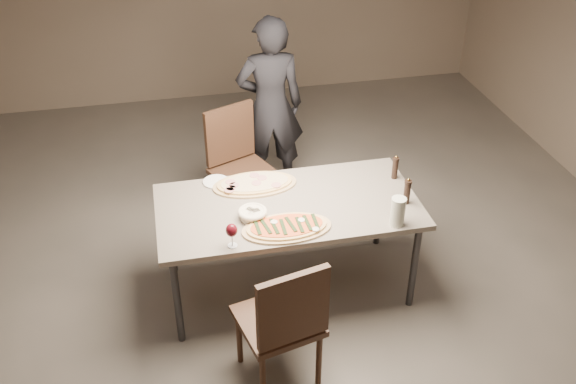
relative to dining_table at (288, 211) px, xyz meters
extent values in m
plane|color=#605A53|center=(0.00, 0.00, -0.69)|extent=(7.00, 7.00, 0.00)
cube|color=gray|center=(0.00, 0.00, 0.04)|extent=(1.80, 0.90, 0.04)
cylinder|color=#333335|center=(-0.82, -0.37, -0.34)|extent=(0.05, 0.05, 0.71)
cylinder|color=#333335|center=(0.82, -0.37, -0.34)|extent=(0.05, 0.05, 0.71)
cylinder|color=#333335|center=(-0.82, 0.37, -0.34)|extent=(0.05, 0.05, 0.71)
cylinder|color=#333335|center=(0.82, 0.37, -0.34)|extent=(0.05, 0.05, 0.71)
ellipsoid|color=white|center=(0.10, -0.36, 0.10)|extent=(0.05, 0.05, 0.01)
ellipsoid|color=white|center=(-0.14, -0.23, 0.10)|extent=(0.05, 0.05, 0.01)
ellipsoid|color=white|center=(0.04, -0.25, 0.10)|extent=(0.05, 0.05, 0.01)
cube|color=#1F3215|center=(-0.26, -0.26, 0.09)|extent=(0.03, 0.17, 0.01)
cube|color=#1F3215|center=(-0.20, -0.27, 0.09)|extent=(0.06, 0.17, 0.01)
cube|color=#1F3215|center=(-0.15, -0.28, 0.09)|extent=(0.04, 0.17, 0.01)
cube|color=#1F3215|center=(-0.10, -0.30, 0.09)|extent=(0.02, 0.17, 0.01)
cube|color=#1F3215|center=(-0.04, -0.28, 0.09)|extent=(0.05, 0.17, 0.01)
cube|color=#1F3215|center=(0.01, -0.30, 0.09)|extent=(0.03, 0.17, 0.01)
cube|color=#1F3215|center=(0.07, -0.29, 0.09)|extent=(0.03, 0.17, 0.01)
cube|color=#1F3215|center=(0.12, -0.28, 0.09)|extent=(0.03, 0.17, 0.01)
cylinder|color=tan|center=(-0.34, 0.26, 0.09)|extent=(0.07, 0.07, 0.00)
cylinder|color=tan|center=(-0.12, 0.32, 0.09)|extent=(0.07, 0.07, 0.00)
cylinder|color=tan|center=(-0.04, 0.20, 0.09)|extent=(0.07, 0.07, 0.00)
cylinder|color=tan|center=(-0.17, 0.36, 0.09)|extent=(0.07, 0.07, 0.00)
cylinder|color=tan|center=(-0.35, 0.31, 0.09)|extent=(0.07, 0.07, 0.00)
cylinder|color=tan|center=(-0.38, 0.21, 0.09)|extent=(0.07, 0.07, 0.00)
cylinder|color=tan|center=(-0.17, 0.26, 0.09)|extent=(0.07, 0.07, 0.00)
cylinder|color=tan|center=(-0.36, 0.23, 0.09)|extent=(0.07, 0.07, 0.00)
cylinder|color=beige|center=(-0.27, -0.12, 0.09)|extent=(0.17, 0.17, 0.06)
torus|color=beige|center=(-0.27, -0.12, 0.11)|extent=(0.19, 0.19, 0.03)
cube|color=#A37842|center=(-0.24, -0.12, 0.10)|extent=(0.06, 0.05, 0.04)
cube|color=#A37842|center=(-0.28, -0.10, 0.10)|extent=(0.06, 0.06, 0.04)
cube|color=#A37842|center=(-0.28, -0.13, 0.10)|extent=(0.05, 0.06, 0.04)
cylinder|color=white|center=(-0.03, 0.23, 0.06)|extent=(0.12, 0.12, 0.01)
cylinder|color=#9D9639|center=(-0.03, 0.23, 0.07)|extent=(0.08, 0.08, 0.00)
cylinder|color=black|center=(0.80, -0.16, 0.14)|extent=(0.05, 0.05, 0.16)
cylinder|color=black|center=(0.80, -0.16, 0.23)|extent=(0.05, 0.05, 0.02)
sphere|color=gold|center=(0.80, -0.16, 0.25)|extent=(0.02, 0.02, 0.02)
cylinder|color=black|center=(0.83, 0.17, 0.13)|extent=(0.04, 0.04, 0.15)
cylinder|color=black|center=(0.83, 0.17, 0.22)|extent=(0.05, 0.05, 0.02)
sphere|color=gold|center=(0.83, 0.17, 0.24)|extent=(0.02, 0.02, 0.02)
cylinder|color=silver|center=(0.65, -0.38, 0.16)|extent=(0.10, 0.10, 0.20)
cylinder|color=silver|center=(-0.44, -0.38, 0.06)|extent=(0.06, 0.06, 0.01)
cylinder|color=silver|center=(-0.44, -0.38, 0.10)|extent=(0.01, 0.01, 0.08)
ellipsoid|color=#4F0B14|center=(-0.44, -0.38, 0.18)|extent=(0.07, 0.07, 0.09)
cylinder|color=white|center=(-0.45, 0.38, 0.06)|extent=(0.19, 0.19, 0.01)
cube|color=#41291B|center=(-0.23, -0.78, -0.24)|extent=(0.55, 0.55, 0.04)
cylinder|color=#41291B|center=(-0.37, -1.01, -0.48)|extent=(0.04, 0.04, 0.43)
cylinder|color=#41291B|center=(-0.01, -0.92, -0.48)|extent=(0.04, 0.04, 0.43)
cylinder|color=#41291B|center=(-0.46, -0.64, -0.48)|extent=(0.04, 0.04, 0.43)
cylinder|color=#41291B|center=(-0.09, -0.56, -0.48)|extent=(0.04, 0.04, 0.43)
cube|color=#41291B|center=(-0.18, -0.99, 0.04)|extent=(0.44, 0.14, 0.48)
cube|color=#41291B|center=(-0.17, 0.91, -0.24)|extent=(0.61, 0.61, 0.04)
cylinder|color=#41291B|center=(-0.07, 1.16, -0.48)|extent=(0.04, 0.04, 0.44)
cylinder|color=#41291B|center=(-0.42, 1.01, -0.48)|extent=(0.04, 0.04, 0.44)
cylinder|color=#41291B|center=(0.08, 0.81, -0.48)|extent=(0.04, 0.04, 0.44)
cylinder|color=#41291B|center=(-0.27, 0.66, -0.48)|extent=(0.04, 0.04, 0.44)
cube|color=#41291B|center=(-0.25, 1.11, 0.05)|extent=(0.43, 0.22, 0.49)
imported|color=black|center=(0.15, 1.42, 0.11)|extent=(0.60, 0.41, 1.61)
camera|label=1|loc=(-0.77, -3.54, 2.56)|focal=40.00mm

